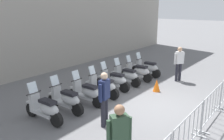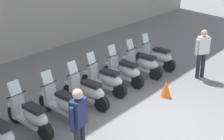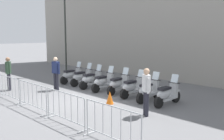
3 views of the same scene
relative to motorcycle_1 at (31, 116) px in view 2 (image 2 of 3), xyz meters
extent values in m
plane|color=slate|center=(2.53, -2.11, -0.45)|extent=(120.00, 120.00, 0.00)
ellipsoid|color=#B7BABC|center=(-0.92, -0.31, 0.07)|extent=(0.44, 0.87, 0.40)
cylinder|color=black|center=(-0.06, 0.70, -0.21)|extent=(0.18, 0.49, 0.48)
cylinder|color=black|center=(0.05, -0.54, -0.21)|extent=(0.18, 0.49, 0.48)
cube|color=#B7BABC|center=(-0.01, 0.08, -0.17)|extent=(0.36, 0.89, 0.10)
ellipsoid|color=#B7BABC|center=(0.02, -0.20, 0.07)|extent=(0.43, 0.87, 0.40)
cube|color=black|center=(0.01, -0.17, 0.29)|extent=(0.33, 0.62, 0.10)
cube|color=#B7BABC|center=(-0.05, 0.51, 0.10)|extent=(0.35, 0.17, 0.60)
cylinder|color=black|center=(-0.05, 0.51, 0.43)|extent=(0.56, 0.09, 0.04)
cube|color=silver|center=(-0.05, 0.56, 0.61)|extent=(0.33, 0.17, 0.35)
cube|color=#B7BABC|center=(-0.06, 0.70, 0.06)|extent=(0.23, 0.34, 0.06)
cylinder|color=black|center=(0.89, 0.67, -0.21)|extent=(0.18, 0.49, 0.48)
cylinder|color=black|center=(0.99, -0.57, -0.21)|extent=(0.18, 0.49, 0.48)
cube|color=#B7BABC|center=(0.94, 0.05, -0.17)|extent=(0.35, 0.89, 0.10)
ellipsoid|color=#B7BABC|center=(0.96, -0.23, 0.07)|extent=(0.43, 0.87, 0.40)
cube|color=black|center=(0.96, -0.20, 0.29)|extent=(0.33, 0.62, 0.10)
cube|color=#B7BABC|center=(0.91, 0.48, 0.10)|extent=(0.35, 0.17, 0.60)
cylinder|color=black|center=(0.91, 0.48, 0.43)|extent=(0.56, 0.08, 0.04)
cube|color=silver|center=(0.90, 0.53, 0.61)|extent=(0.33, 0.17, 0.35)
cube|color=#B7BABC|center=(0.89, 0.67, 0.06)|extent=(0.23, 0.34, 0.06)
cylinder|color=black|center=(1.81, 0.74, -0.21)|extent=(0.19, 0.49, 0.48)
cylinder|color=black|center=(1.95, -0.50, -0.21)|extent=(0.19, 0.49, 0.48)
cube|color=#B7BABC|center=(1.88, 0.12, -0.17)|extent=(0.37, 0.89, 0.10)
ellipsoid|color=#B7BABC|center=(1.91, -0.16, 0.07)|extent=(0.45, 0.87, 0.40)
cube|color=black|center=(1.91, -0.13, 0.29)|extent=(0.34, 0.63, 0.10)
cube|color=#B7BABC|center=(1.83, 0.55, 0.10)|extent=(0.35, 0.18, 0.60)
cylinder|color=black|center=(1.83, 0.55, 0.43)|extent=(0.56, 0.10, 0.04)
cube|color=silver|center=(1.83, 0.60, 0.61)|extent=(0.33, 0.17, 0.35)
cube|color=#B7BABC|center=(1.81, 0.74, 0.06)|extent=(0.23, 0.34, 0.06)
cylinder|color=black|center=(2.72, 0.94, -0.21)|extent=(0.21, 0.50, 0.48)
cylinder|color=black|center=(2.90, -0.29, -0.21)|extent=(0.21, 0.50, 0.48)
cube|color=#B7BABC|center=(2.81, 0.33, -0.17)|extent=(0.40, 0.90, 0.10)
ellipsoid|color=#B7BABC|center=(2.85, 0.05, 0.07)|extent=(0.48, 0.88, 0.40)
cube|color=black|center=(2.85, 0.08, 0.29)|extent=(0.36, 0.63, 0.10)
cube|color=#B7BABC|center=(2.75, 0.75, 0.10)|extent=(0.36, 0.19, 0.60)
cylinder|color=black|center=(2.75, 0.75, 0.43)|extent=(0.56, 0.12, 0.04)
cube|color=silver|center=(2.74, 0.80, 0.61)|extent=(0.34, 0.18, 0.35)
cube|color=#B7BABC|center=(2.72, 0.94, 0.06)|extent=(0.24, 0.35, 0.06)
cylinder|color=black|center=(3.73, 0.99, -0.21)|extent=(0.16, 0.49, 0.48)
cylinder|color=black|center=(3.78, -0.25, -0.21)|extent=(0.16, 0.49, 0.48)
cube|color=#B7BABC|center=(3.75, 0.37, -0.17)|extent=(0.32, 0.88, 0.10)
ellipsoid|color=#B7BABC|center=(3.76, 0.09, 0.07)|extent=(0.39, 0.85, 0.40)
cube|color=black|center=(3.76, 0.13, 0.29)|extent=(0.30, 0.61, 0.10)
cube|color=#B7BABC|center=(3.73, 0.81, 0.10)|extent=(0.35, 0.15, 0.60)
cylinder|color=black|center=(3.73, 0.81, 0.43)|extent=(0.56, 0.06, 0.04)
cube|color=silver|center=(3.73, 0.86, 0.61)|extent=(0.33, 0.15, 0.35)
cube|color=#B7BABC|center=(3.73, 0.99, 0.06)|extent=(0.21, 0.33, 0.06)
cylinder|color=black|center=(4.63, 0.99, -0.21)|extent=(0.19, 0.49, 0.48)
cylinder|color=black|center=(4.77, -0.24, -0.21)|extent=(0.19, 0.49, 0.48)
cube|color=#B7BABC|center=(4.70, 0.38, -0.17)|extent=(0.38, 0.89, 0.10)
ellipsoid|color=#B7BABC|center=(4.73, 0.10, 0.07)|extent=(0.45, 0.88, 0.40)
cube|color=black|center=(4.73, 0.13, 0.29)|extent=(0.35, 0.63, 0.10)
cube|color=#B7BABC|center=(4.65, 0.81, 0.10)|extent=(0.35, 0.18, 0.60)
cylinder|color=black|center=(4.65, 0.81, 0.43)|extent=(0.56, 0.10, 0.04)
cube|color=silver|center=(4.64, 0.86, 0.61)|extent=(0.33, 0.18, 0.35)
cube|color=#B7BABC|center=(4.63, 0.99, 0.06)|extent=(0.24, 0.34, 0.06)
cylinder|color=black|center=(5.60, 1.07, -0.21)|extent=(0.17, 0.49, 0.48)
cylinder|color=black|center=(5.67, -0.17, -0.21)|extent=(0.17, 0.49, 0.48)
cube|color=#B7BABC|center=(5.64, 0.45, -0.17)|extent=(0.33, 0.88, 0.10)
ellipsoid|color=#B7BABC|center=(5.65, 0.17, 0.07)|extent=(0.41, 0.86, 0.40)
cube|color=black|center=(5.65, 0.20, 0.29)|extent=(0.32, 0.62, 0.10)
cube|color=#B7BABC|center=(5.61, 0.89, 0.10)|extent=(0.35, 0.16, 0.60)
cylinder|color=black|center=(5.61, 0.89, 0.43)|extent=(0.56, 0.07, 0.04)
cube|color=silver|center=(5.61, 0.94, 0.61)|extent=(0.33, 0.16, 0.35)
cube|color=#B7BABC|center=(5.60, 1.07, 0.06)|extent=(0.22, 0.33, 0.06)
cube|color=navy|center=(0.15, -1.71, 0.75)|extent=(0.41, 0.31, 0.60)
sphere|color=beige|center=(0.15, -1.71, 1.17)|extent=(0.22, 0.22, 0.22)
cylinder|color=navy|center=(0.37, -1.64, 0.70)|extent=(0.09, 0.09, 0.55)
cylinder|color=navy|center=(-0.07, -1.77, 0.70)|extent=(0.09, 0.09, 0.55)
cylinder|color=#23232D|center=(5.90, -1.20, 0.00)|extent=(0.14, 0.14, 0.90)
cylinder|color=#23232D|center=(6.05, -1.30, 0.00)|extent=(0.14, 0.14, 0.90)
cube|color=silver|center=(5.97, -1.25, 0.75)|extent=(0.42, 0.37, 0.60)
sphere|color=tan|center=(5.97, -1.25, 1.17)|extent=(0.22, 0.22, 0.22)
cylinder|color=silver|center=(5.78, -1.13, 0.70)|extent=(0.09, 0.09, 0.55)
cylinder|color=silver|center=(6.17, -1.37, 0.70)|extent=(0.09, 0.09, 0.55)
cone|color=orange|center=(3.95, -1.25, -0.18)|extent=(0.32, 0.32, 0.55)
camera|label=1|loc=(-4.74, -6.39, 3.15)|focal=38.16mm
camera|label=2|loc=(-3.32, -6.11, 4.01)|focal=49.94mm
camera|label=3|loc=(12.02, -8.01, 2.54)|focal=41.32mm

